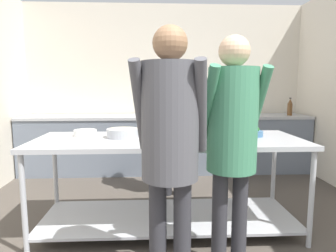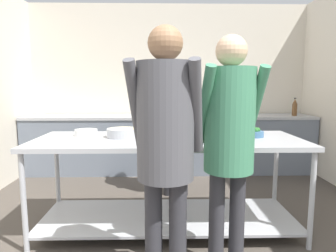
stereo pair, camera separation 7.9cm
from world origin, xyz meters
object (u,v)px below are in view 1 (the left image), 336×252
Objects in this scene: sauce_pan at (123,133)px; broccoli_bowl at (253,133)px; plate_stack at (85,133)px; serving_tray_roast at (171,134)px; guest_serving_right at (232,131)px; water_bottle at (290,107)px; serving_tray_vegetables at (221,137)px; cook_behind_counter at (174,114)px; guest_serving_left at (170,134)px.

broccoli_bowl reaches higher than sauce_pan.
serving_tray_roast is at bearing -4.93° from plate_stack.
guest_serving_right reaches higher than water_bottle.
broccoli_bowl is 0.70× the size of water_bottle.
plate_stack is 0.56× the size of serving_tray_roast.
guest_serving_right is at bearing -35.97° from plate_stack.
plate_stack is 1.15× the size of broccoli_bowl.
broccoli_bowl reaches higher than serving_tray_roast.
serving_tray_roast is 0.48m from serving_tray_vegetables.
guest_serving_right is 1.01× the size of cook_behind_counter.
broccoli_bowl is (1.23, -0.00, -0.01)m from sauce_pan.
guest_serving_left is at bearing -93.83° from serving_tray_roast.
cook_behind_counter is at bearing 83.79° from serving_tray_roast.
guest_serving_left is (-0.07, -0.99, 0.16)m from serving_tray_roast.
plate_stack is 0.13× the size of guest_serving_right.
cook_behind_counter is at bearing 38.57° from plate_stack.
guest_serving_right reaches higher than sauce_pan.
broccoli_bowl reaches higher than serving_tray_vegetables.
water_bottle is (1.52, 1.95, 0.12)m from serving_tray_vegetables.
serving_tray_vegetables is at bearing -10.79° from sauce_pan.
serving_tray_vegetables is (1.25, -0.26, -0.00)m from plate_stack.
water_bottle is at bearing 57.98° from guest_serving_right.
sauce_pan is 1.05m from guest_serving_left.
serving_tray_roast is at bearing 86.17° from guest_serving_left.
guest_serving_left is at bearing -126.49° from water_bottle.
serving_tray_roast is 0.24× the size of cook_behind_counter.
water_bottle is at bearing 51.95° from serving_tray_vegetables.
sauce_pan is at bearing -123.33° from cook_behind_counter.
broccoli_bowl is at bearing 25.82° from serving_tray_vegetables.
serving_tray_vegetables is 1.50× the size of water_bottle.
serving_tray_roast is 1.00m from guest_serving_left.
plate_stack is at bearing 125.30° from guest_serving_left.
sauce_pan is at bearing 111.67° from guest_serving_left.
sauce_pan is 0.90m from serving_tray_vegetables.
cook_behind_counter is (0.90, 0.72, 0.11)m from plate_stack.
guest_serving_left reaches higher than broccoli_bowl.
serving_tray_roast is 1.43× the size of water_bottle.
plate_stack is at bearing 144.03° from guest_serving_right.
broccoli_bowl is 1.08m from cook_behind_counter.
serving_tray_vegetables is 0.95m from guest_serving_left.
broccoli_bowl is 1.28m from guest_serving_left.
water_bottle is at bearing 53.51° from guest_serving_left.
serving_tray_roast is 0.23× the size of guest_serving_right.
plate_stack is 0.13× the size of cook_behind_counter.
plate_stack reaches higher than serving_tray_roast.
sauce_pan is at bearing -176.90° from serving_tray_roast.
guest_serving_left is at bearing -68.33° from sauce_pan.
cook_behind_counter is (0.09, 0.79, 0.12)m from serving_tray_roast.
sauce_pan is 1.23m from broccoli_bowl.
serving_tray_roast is 2.04× the size of broccoli_bowl.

